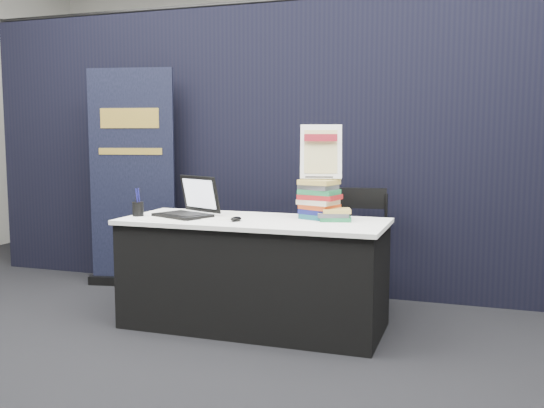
{
  "coord_description": "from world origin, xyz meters",
  "views": [
    {
      "loc": [
        1.44,
        -3.27,
        1.32
      ],
      "look_at": [
        0.13,
        0.55,
        0.86
      ],
      "focal_mm": 40.0,
      "sensor_mm": 36.0,
      "label": 1
    }
  ],
  "objects_px": {
    "book_stack_tall": "(319,199)",
    "book_stack_short": "(335,215)",
    "laptop": "(186,207)",
    "stacking_chair": "(356,244)",
    "pullup_banner": "(132,191)",
    "info_sign": "(321,152)",
    "display_table": "(254,273)"
  },
  "relations": [
    {
      "from": "laptop",
      "to": "pullup_banner",
      "type": "relative_size",
      "value": 0.24
    },
    {
      "from": "display_table",
      "to": "pullup_banner",
      "type": "relative_size",
      "value": 0.95
    },
    {
      "from": "laptop",
      "to": "stacking_chair",
      "type": "bearing_deg",
      "value": 53.67
    },
    {
      "from": "laptop",
      "to": "pullup_banner",
      "type": "height_order",
      "value": "pullup_banner"
    },
    {
      "from": "display_table",
      "to": "info_sign",
      "type": "height_order",
      "value": "info_sign"
    },
    {
      "from": "book_stack_tall",
      "to": "book_stack_short",
      "type": "relative_size",
      "value": 1.28
    },
    {
      "from": "laptop",
      "to": "book_stack_short",
      "type": "xyz_separation_m",
      "value": [
        1.05,
        0.11,
        -0.02
      ]
    },
    {
      "from": "display_table",
      "to": "laptop",
      "type": "distance_m",
      "value": 0.67
    },
    {
      "from": "book_stack_short",
      "to": "stacking_chair",
      "type": "height_order",
      "value": "stacking_chair"
    },
    {
      "from": "book_stack_tall",
      "to": "book_stack_short",
      "type": "bearing_deg",
      "value": -22.95
    },
    {
      "from": "book_stack_tall",
      "to": "info_sign",
      "type": "xyz_separation_m",
      "value": [
        0.0,
        0.03,
        0.32
      ]
    },
    {
      "from": "laptop",
      "to": "info_sign",
      "type": "relative_size",
      "value": 1.17
    },
    {
      "from": "display_table",
      "to": "pullup_banner",
      "type": "xyz_separation_m",
      "value": [
        -1.41,
        0.74,
        0.46
      ]
    },
    {
      "from": "stacking_chair",
      "to": "book_stack_short",
      "type": "bearing_deg",
      "value": -102.38
    },
    {
      "from": "laptop",
      "to": "info_sign",
      "type": "bearing_deg",
      "value": 35.75
    },
    {
      "from": "book_stack_tall",
      "to": "stacking_chair",
      "type": "xyz_separation_m",
      "value": [
        0.17,
        0.46,
        -0.38
      ]
    },
    {
      "from": "laptop",
      "to": "info_sign",
      "type": "xyz_separation_m",
      "value": [
        0.93,
        0.19,
        0.39
      ]
    },
    {
      "from": "book_stack_tall",
      "to": "stacking_chair",
      "type": "distance_m",
      "value": 0.62
    },
    {
      "from": "laptop",
      "to": "book_stack_short",
      "type": "relative_size",
      "value": 1.95
    },
    {
      "from": "book_stack_tall",
      "to": "laptop",
      "type": "bearing_deg",
      "value": -170.53
    },
    {
      "from": "book_stack_short",
      "to": "info_sign",
      "type": "height_order",
      "value": "info_sign"
    },
    {
      "from": "book_stack_tall",
      "to": "info_sign",
      "type": "bearing_deg",
      "value": 90.0
    },
    {
      "from": "pullup_banner",
      "to": "stacking_chair",
      "type": "relative_size",
      "value": 2.06
    },
    {
      "from": "display_table",
      "to": "laptop",
      "type": "relative_size",
      "value": 4.0
    },
    {
      "from": "laptop",
      "to": "book_stack_tall",
      "type": "bearing_deg",
      "value": 33.93
    },
    {
      "from": "laptop",
      "to": "stacking_chair",
      "type": "distance_m",
      "value": 1.3
    },
    {
      "from": "laptop",
      "to": "stacking_chair",
      "type": "relative_size",
      "value": 0.49
    },
    {
      "from": "display_table",
      "to": "laptop",
      "type": "bearing_deg",
      "value": -179.88
    },
    {
      "from": "pullup_banner",
      "to": "stacking_chair",
      "type": "xyz_separation_m",
      "value": [
        1.99,
        -0.13,
        -0.33
      ]
    },
    {
      "from": "book_stack_tall",
      "to": "info_sign",
      "type": "relative_size",
      "value": 0.77
    },
    {
      "from": "laptop",
      "to": "info_sign",
      "type": "height_order",
      "value": "info_sign"
    },
    {
      "from": "info_sign",
      "to": "stacking_chair",
      "type": "bearing_deg",
      "value": 53.86
    }
  ]
}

